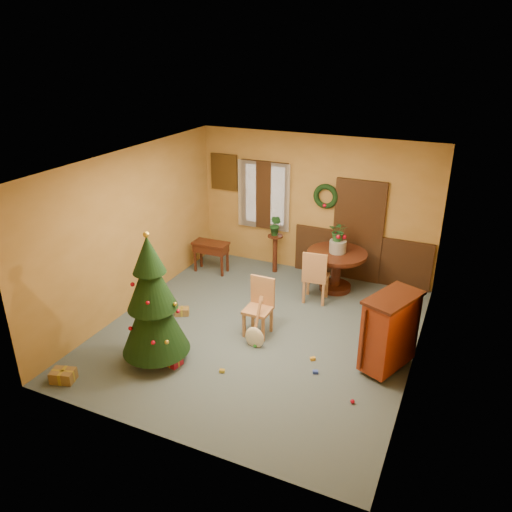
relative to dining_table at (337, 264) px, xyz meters
The scene contains 21 objects.
room_envelope 0.99m from the dining_table, 129.03° to the left, with size 5.50×5.50×5.50m.
dining_table is the anchor object (origin of this frame).
urn 0.36m from the dining_table, 104.04° to the right, with size 0.33×0.33×0.24m, color slate.
centerpiece_plant 0.67m from the dining_table, 104.04° to the right, with size 0.35×0.30×0.39m, color #1E4C23.
chair_near 2.19m from the dining_table, 109.24° to the right, with size 0.43×0.43×0.99m.
chair_far 0.71m from the dining_table, 107.39° to the right, with size 0.50×0.50×1.04m.
guitar 2.57m from the dining_table, 103.98° to the right, with size 0.33×0.16×0.78m, color beige, non-canonical shape.
plant_stand 1.44m from the dining_table, 168.96° to the left, with size 0.32×0.32×0.83m.
stand_plant 1.52m from the dining_table, 168.96° to the left, with size 0.25×0.20×0.45m, color #19471E.
christmas_tree 3.94m from the dining_table, 118.06° to the right, with size 1.03×1.03×2.12m.
writing_desk 2.66m from the dining_table, behind, with size 0.76×0.39×0.67m.
sideboard 2.62m from the dining_table, 56.94° to the right, with size 0.82×1.06×1.21m.
gift_a 5.28m from the dining_table, 121.82° to the right, with size 0.39×0.33×0.18m.
gift_b 3.82m from the dining_table, 113.74° to the right, with size 0.24×0.24×0.21m.
gift_c 3.12m from the dining_table, 136.47° to the right, with size 0.30×0.27×0.14m.
gift_d 3.89m from the dining_table, 115.50° to the right, with size 0.39×0.22×0.13m.
toy_a 2.88m from the dining_table, 79.63° to the right, with size 0.08×0.05×0.05m, color #2A43B6.
toy_b 2.65m from the dining_table, 103.18° to the right, with size 0.06×0.06×0.06m, color #258A2A.
toy_c 2.56m from the dining_table, 81.59° to the right, with size 0.08×0.05×0.05m, color gold.
toy_d 3.46m from the dining_table, 69.83° to the right, with size 0.06×0.06×0.06m, color red.
toy_e 3.46m from the dining_table, 102.96° to the right, with size 0.08×0.05×0.05m, color gold.
Camera 1 is at (2.96, -6.66, 4.55)m, focal length 35.00 mm.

